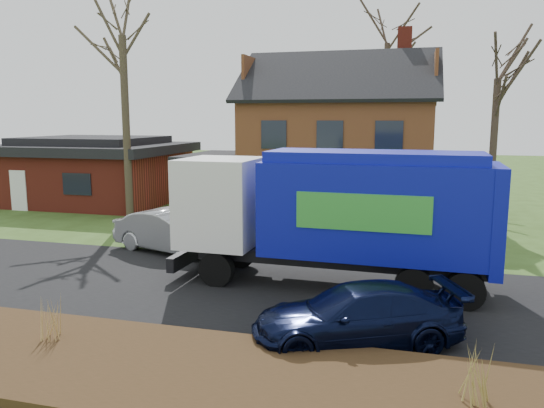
# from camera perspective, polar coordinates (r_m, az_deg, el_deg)

# --- Properties ---
(ground) EXTENTS (120.00, 120.00, 0.00)m
(ground) POSITION_cam_1_polar(r_m,az_deg,el_deg) (15.48, -7.45, -8.79)
(ground) COLOR #344D19
(ground) RESTS_ON ground
(road) EXTENTS (80.00, 7.00, 0.02)m
(road) POSITION_cam_1_polar(r_m,az_deg,el_deg) (15.47, -7.45, -8.75)
(road) COLOR black
(road) RESTS_ON ground
(mulch_verge) EXTENTS (80.00, 3.50, 0.30)m
(mulch_verge) POSITION_cam_1_polar(r_m,az_deg,el_deg) (11.06, -18.38, -15.97)
(mulch_verge) COLOR #312110
(mulch_verge) RESTS_ON ground
(main_house) EXTENTS (12.95, 8.95, 9.26)m
(main_house) POSITION_cam_1_polar(r_m,az_deg,el_deg) (27.82, 6.36, 7.68)
(main_house) COLOR beige
(main_house) RESTS_ON ground
(ranch_house) EXTENTS (9.80, 8.20, 3.70)m
(ranch_house) POSITION_cam_1_polar(r_m,az_deg,el_deg) (32.06, -18.61, 3.49)
(ranch_house) COLOR maroon
(ranch_house) RESTS_ON ground
(garbage_truck) EXTENTS (9.11, 2.67, 3.87)m
(garbage_truck) POSITION_cam_1_polar(r_m,az_deg,el_deg) (14.99, 7.16, -0.57)
(garbage_truck) COLOR black
(garbage_truck) RESTS_ON ground
(silver_sedan) EXTENTS (4.82, 2.91, 1.50)m
(silver_sedan) POSITION_cam_1_polar(r_m,az_deg,el_deg) (19.33, -10.66, -2.91)
(silver_sedan) COLOR #A0A3A7
(silver_sedan) RESTS_ON ground
(navy_wagon) EXTENTS (4.81, 3.39, 1.29)m
(navy_wagon) POSITION_cam_1_polar(r_m,az_deg,el_deg) (11.57, 9.07, -11.77)
(navy_wagon) COLOR black
(navy_wagon) RESTS_ON ground
(tree_front_west) EXTENTS (3.99, 3.99, 11.85)m
(tree_front_west) POSITION_cam_1_polar(r_m,az_deg,el_deg) (26.65, -15.95, 19.72)
(tree_front_west) COLOR #453A29
(tree_front_west) RESTS_ON ground
(tree_front_east) EXTENTS (3.24, 3.24, 9.01)m
(tree_front_east) POSITION_cam_1_polar(r_m,az_deg,el_deg) (23.43, 23.29, 14.79)
(tree_front_east) COLOR #3C2E24
(tree_front_east) RESTS_ON ground
(tree_back) EXTENTS (4.09, 4.09, 12.96)m
(tree_back) POSITION_cam_1_polar(r_m,az_deg,el_deg) (36.84, 12.38, 18.48)
(tree_back) COLOR #3A2C23
(tree_back) RESTS_ON ground
(grass_clump_mid) EXTENTS (0.32, 0.26, 0.90)m
(grass_clump_mid) POSITION_cam_1_polar(r_m,az_deg,el_deg) (11.92, -22.66, -11.22)
(grass_clump_mid) COLOR tan
(grass_clump_mid) RESTS_ON mulch_verge
(grass_clump_east) EXTENTS (0.38, 0.31, 0.94)m
(grass_clump_east) POSITION_cam_1_polar(r_m,az_deg,el_deg) (9.33, 20.96, -16.82)
(grass_clump_east) COLOR #9C8945
(grass_clump_east) RESTS_ON mulch_verge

